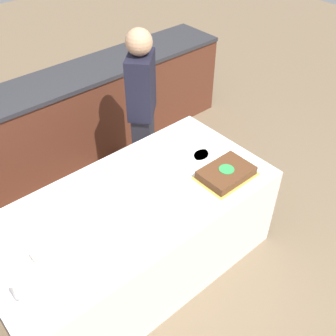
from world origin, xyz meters
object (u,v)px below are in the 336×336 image
person_cutting_cake (142,113)px  plate_stack (48,250)px  cake (226,173)px  wine_glass (17,291)px

person_cutting_cake → plate_stack: bearing=-12.6°
cake → plate_stack: size_ratio=2.05×
wine_glass → person_cutting_cake: person_cutting_cake is taller
plate_stack → cake: bearing=-9.7°
plate_stack → person_cutting_cake: bearing=30.1°
cake → person_cutting_cake: person_cutting_cake is taller
plate_stack → wine_glass: size_ratio=1.11×
plate_stack → person_cutting_cake: person_cutting_cake is taller
plate_stack → wine_glass: bearing=-141.4°
person_cutting_cake → cake: bearing=47.3°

